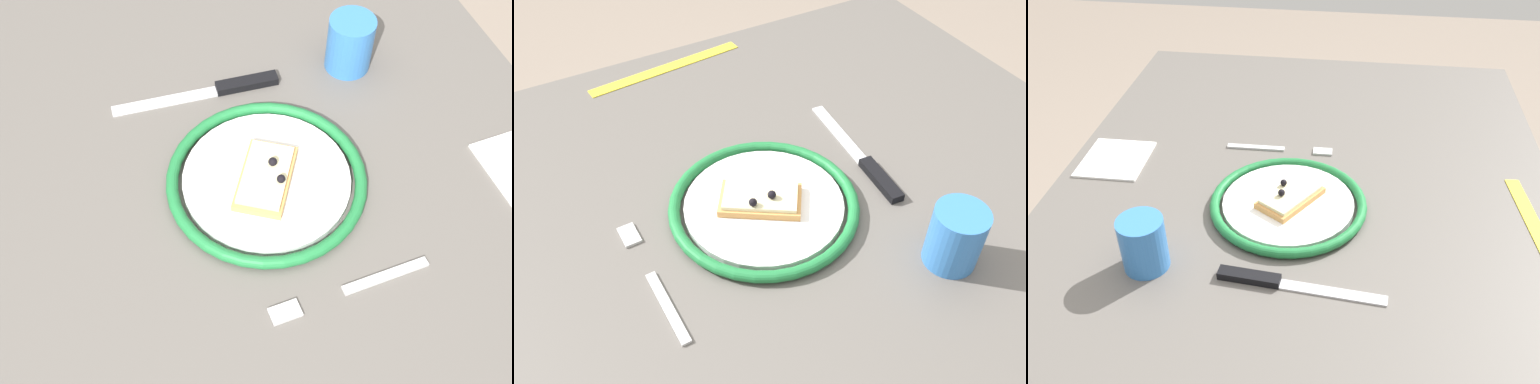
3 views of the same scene
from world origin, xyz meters
The scene contains 7 objects.
ground_plane centered at (0.00, 0.00, 0.00)m, with size 6.00×6.00×0.00m, color gray.
dining_table centered at (0.00, 0.00, 0.63)m, with size 1.16×0.87×0.71m.
plate centered at (0.03, -0.02, 0.71)m, with size 0.26×0.26×0.02m.
pizza_slice_near centered at (0.03, -0.02, 0.73)m, with size 0.13×0.11×0.03m.
knife centered at (0.20, -0.02, 0.71)m, with size 0.04×0.24×0.01m.
fork centered at (-0.15, -0.05, 0.71)m, with size 0.02×0.20×0.00m.
cup centered at (0.19, -0.21, 0.75)m, with size 0.07×0.07×0.08m, color #3372BF.
Camera 1 is at (-0.42, 0.16, 1.40)m, focal length 45.94 mm.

